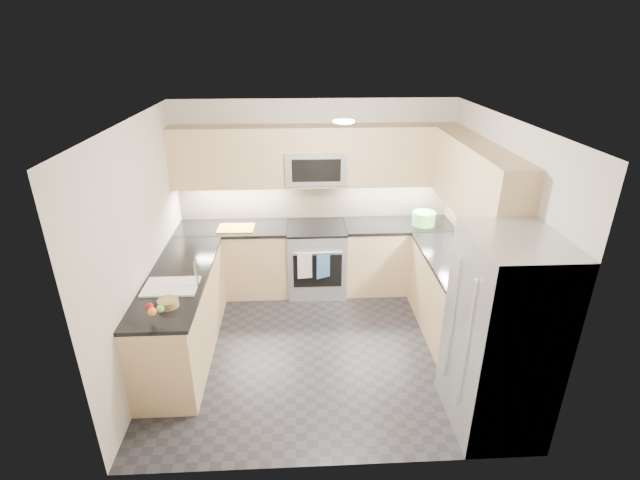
{
  "coord_description": "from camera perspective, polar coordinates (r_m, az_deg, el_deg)",
  "views": [
    {
      "loc": [
        -0.24,
        -4.29,
        3.22
      ],
      "look_at": [
        0.0,
        0.35,
        1.15
      ],
      "focal_mm": 26.0,
      "sensor_mm": 36.0,
      "label": 1
    }
  ],
  "objects": [
    {
      "name": "fruit_apple",
      "position": [
        4.32,
        -20.26,
        -7.74
      ],
      "size": [
        0.07,
        0.07,
        0.07
      ],
      "primitive_type": "sphere",
      "color": "#A51213",
      "rests_on": "fruit_basket"
    },
    {
      "name": "countertop_back_right",
      "position": [
        6.19,
        9.67,
        1.84
      ],
      "size": [
        1.42,
        0.63,
        0.04
      ],
      "primitive_type": "cube",
      "color": "black",
      "rests_on": "base_cab_back_right"
    },
    {
      "name": "countertop_peninsula",
      "position": [
        5.03,
        -17.17,
        -4.38
      ],
      "size": [
        0.63,
        2.0,
        0.04
      ],
      "primitive_type": "cube",
      "color": "black",
      "rests_on": "base_cab_peninsula"
    },
    {
      "name": "wall_left",
      "position": [
        4.97,
        -20.97,
        -1.03
      ],
      "size": [
        0.02,
        3.2,
        2.5
      ],
      "primitive_type": "cube",
      "color": "beige",
      "rests_on": "floor"
    },
    {
      "name": "refrigerator",
      "position": [
        4.26,
        21.42,
        -10.93
      ],
      "size": [
        0.7,
        0.9,
        1.8
      ],
      "primitive_type": "cube",
      "color": "#AAACB2",
      "rests_on": "floor"
    },
    {
      "name": "dish_towel_blue",
      "position": [
        5.85,
        0.4,
        -3.15
      ],
      "size": [
        0.17,
        0.09,
        0.35
      ],
      "primitive_type": "cube",
      "rotation": [
        0.0,
        0.0,
        0.41
      ],
      "color": "#305884",
      "rests_on": "oven_handle"
    },
    {
      "name": "faucet",
      "position": [
        4.68,
        -14.99,
        -4.09
      ],
      "size": [
        0.03,
        0.03,
        0.28
      ],
      "primitive_type": "cylinder",
      "color": "silver",
      "rests_on": "countertop_peninsula"
    },
    {
      "name": "range_cooktop",
      "position": [
        6.03,
        -0.46,
        1.53
      ],
      "size": [
        0.76,
        0.65,
        0.03
      ],
      "primitive_type": "cube",
      "color": "black",
      "rests_on": "gas_range"
    },
    {
      "name": "base_cab_right",
      "position": [
        5.52,
        16.0,
        -7.17
      ],
      "size": [
        0.6,
        1.7,
        0.9
      ],
      "primitive_type": "cube",
      "color": "#D2B07E",
      "rests_on": "floor"
    },
    {
      "name": "upper_cab_right",
      "position": [
        5.13,
        18.64,
        6.95
      ],
      "size": [
        0.35,
        1.95,
        0.75
      ],
      "primitive_type": "cube",
      "color": "#D2B07E",
      "rests_on": "wall_right"
    },
    {
      "name": "floor",
      "position": [
        5.37,
        0.2,
        -12.83
      ],
      "size": [
        3.6,
        3.2,
        0.0
      ],
      "primitive_type": "cube",
      "color": "black",
      "rests_on": "ground"
    },
    {
      "name": "fruit_basket",
      "position": [
        4.48,
        -18.19,
        -7.38
      ],
      "size": [
        0.19,
        0.19,
        0.07
      ],
      "primitive_type": "cylinder",
      "rotation": [
        0.0,
        0.0,
        0.0
      ],
      "color": "olive",
      "rests_on": "countertop_peninsula"
    },
    {
      "name": "utensil_bowl",
      "position": [
        6.18,
        12.66,
        2.62
      ],
      "size": [
        0.36,
        0.36,
        0.17
      ],
      "primitive_type": "cylinder",
      "rotation": [
        0.0,
        0.0,
        -0.25
      ],
      "color": "#67C755",
      "rests_on": "countertop_back_right"
    },
    {
      "name": "microwave",
      "position": [
        5.9,
        -0.54,
        9.07
      ],
      "size": [
        0.76,
        0.4,
        0.4
      ],
      "primitive_type": "cube",
      "color": "#9C9EA3",
      "rests_on": "upper_cab_back"
    },
    {
      "name": "oven_door_glass",
      "position": [
        5.93,
        -0.3,
        -3.85
      ],
      "size": [
        0.62,
        0.02,
        0.45
      ],
      "primitive_type": "cube",
      "color": "black",
      "rests_on": "gas_range"
    },
    {
      "name": "gas_range",
      "position": [
        6.22,
        -0.44,
        -2.39
      ],
      "size": [
        0.76,
        0.65,
        0.91
      ],
      "primitive_type": "cube",
      "color": "#ABAEB4",
      "rests_on": "floor"
    },
    {
      "name": "fridge_handle_right",
      "position": [
        4.23,
        15.94,
        -9.46
      ],
      "size": [
        0.02,
        0.02,
        1.2
      ],
      "primitive_type": "cylinder",
      "color": "#B2B5BA",
      "rests_on": "refrigerator"
    },
    {
      "name": "sink_basin",
      "position": [
        4.84,
        -17.76,
        -6.2
      ],
      "size": [
        0.52,
        0.38,
        0.16
      ],
      "primitive_type": "cube",
      "color": "white",
      "rests_on": "base_cab_peninsula"
    },
    {
      "name": "base_cab_back_right",
      "position": [
        6.38,
        9.38,
        -2.07
      ],
      "size": [
        1.42,
        0.6,
        0.9
      ],
      "primitive_type": "cube",
      "color": "#D2B07E",
      "rests_on": "floor"
    },
    {
      "name": "cutting_board",
      "position": [
        6.03,
        -10.3,
        1.44
      ],
      "size": [
        0.47,
        0.33,
        0.01
      ],
      "primitive_type": "cube",
      "rotation": [
        0.0,
        0.0,
        -0.03
      ],
      "color": "orange",
      "rests_on": "countertop_back_left"
    },
    {
      "name": "upper_cab_back",
      "position": [
        5.89,
        -0.55,
        10.3
      ],
      "size": [
        3.6,
        0.35,
        0.75
      ],
      "primitive_type": "cube",
      "color": "#D2B07E",
      "rests_on": "wall_back"
    },
    {
      "name": "wall_back",
      "position": [
        6.22,
        -0.6,
        5.53
      ],
      "size": [
        3.6,
        0.02,
        2.5
      ],
      "primitive_type": "cube",
      "color": "beige",
      "rests_on": "floor"
    },
    {
      "name": "microwave_door",
      "position": [
        5.7,
        -0.45,
        8.54
      ],
      "size": [
        0.6,
        0.01,
        0.28
      ],
      "primitive_type": "cube",
      "color": "black",
      "rests_on": "microwave"
    },
    {
      "name": "wall_right",
      "position": [
        5.14,
        20.67,
        -0.14
      ],
      "size": [
        0.02,
        3.2,
        2.5
      ],
      "primitive_type": "cube",
      "color": "beige",
      "rests_on": "floor"
    },
    {
      "name": "backsplash_back",
      "position": [
        6.23,
        -0.6,
        5.04
      ],
      "size": [
        3.6,
        0.01,
        0.51
      ],
      "primitive_type": "cube",
      "color": "tan",
      "rests_on": "wall_back"
    },
    {
      "name": "dish_towel_check",
      "position": [
        5.84,
        -1.88,
        -3.2
      ],
      "size": [
        0.18,
        0.04,
        0.35
      ],
      "primitive_type": "cube",
      "rotation": [
        0.0,
        0.0,
        0.11
      ],
      "color": "white",
      "rests_on": "oven_handle"
    },
    {
      "name": "fruit_pear",
      "position": [
        4.26,
        -19.07,
        -8.02
      ],
      "size": [
        0.06,
        0.06,
        0.06
      ],
      "primitive_type": "sphere",
      "color": "#69BA4F",
      "rests_on": "fruit_basket"
    },
    {
      "name": "base_cab_back_left",
      "position": [
        6.3,
        -10.42,
        -2.52
      ],
      "size": [
        1.42,
        0.6,
        0.9
      ],
      "primitive_type": "cube",
      "color": "#D2B07E",
      "rests_on": "floor"
    },
    {
      "name": "fruit_orange",
      "position": [
        4.25,
        -19.95,
        -8.31
      ],
      "size": [
        0.07,
        0.07,
        0.07
      ],
      "primitive_type": "sphere",
      "color": "orange",
      "rests_on": "fruit_basket"
    },
    {
      "name": "countertop_right",
      "position": [
        5.3,
        16.57,
        -2.81
      ],
      "size": [
        0.63,
        1.7,
        0.04
      ],
      "primitive_type": "cube",
      "color": "black",
      "rests_on": "base_cab_right"
    },
    {
      "name": "fridge_handle_left",
      "position": [
        3.96,
        17.55,
        -12.29
      ],
      "size": [
        0.02,
        0.02,
        1.2
      ],
      "primitive_type": "cylinder",
      "color": "#B2B5BA",
      "rests_on": "refrigerator"
    },
    {
      "name": "wall_front",
      "position": [
        3.34,
        1.78,
        -12.1
      ],
      "size": [
        3.6,
        0.02,
        2.5
      ],
      "primitive_type": "cube",
      "color": "beige",
      "rests_on": "floor"
    },
    {
      "name": "ceiling",
      "position": [
        4.36,
        0.25,
        14.5
      ],
      "size": [
        3.6,
        3.2,
        0.02
      ],
      "primitive_type": "cube",
      "color": "beige",
      "rests_on": "wall_back"
    },
    {
      "name": "base_cab_peninsula",
      "position": [
        5.26,
        -16.54,
        -8.9
      ],
      "size": [
        0.6,
        2.0,
        0.9
      ],
      "primitive_type": "cube",
      "color": "#D2B07E",
      "rests_on": "floor"
    },
    {
      "name": "oven_handle",
      "position": [
        5.79,
        -0.3,
        -1.58
      ],
      "size": [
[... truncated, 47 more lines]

